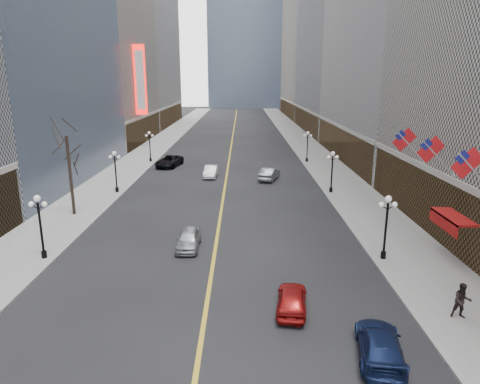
{
  "coord_description": "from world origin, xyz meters",
  "views": [
    {
      "loc": [
        1.94,
        2.44,
        12.22
      ],
      "look_at": [
        1.88,
        20.87,
        7.33
      ],
      "focal_mm": 32.0,
      "sensor_mm": 36.0,
      "label": 1
    }
  ],
  "objects_px": {
    "streetlamp_west_3": "(150,143)",
    "car_sb_far": "(270,174)",
    "streetlamp_east_2": "(332,167)",
    "car_sb_near": "(380,345)",
    "streetlamp_west_1": "(40,220)",
    "car_sb_mid": "(292,299)",
    "car_nb_near": "(188,239)",
    "car_nb_far": "(169,161)",
    "car_nb_mid": "(211,171)",
    "streetlamp_west_2": "(115,167)",
    "streetlamp_east_1": "(387,221)",
    "streetlamp_east_3": "(307,143)"
  },
  "relations": [
    {
      "from": "streetlamp_west_3",
      "to": "car_sb_far",
      "type": "xyz_separation_m",
      "value": [
        17.23,
        -11.55,
        -2.12
      ]
    },
    {
      "from": "streetlamp_east_2",
      "to": "car_sb_far",
      "type": "bearing_deg",
      "value": 134.62
    },
    {
      "from": "car_sb_near",
      "to": "car_sb_far",
      "type": "distance_m",
      "value": 35.38
    },
    {
      "from": "streetlamp_west_1",
      "to": "car_sb_near",
      "type": "distance_m",
      "value": 22.8
    },
    {
      "from": "car_sb_mid",
      "to": "car_nb_near",
      "type": "bearing_deg",
      "value": -44.99
    },
    {
      "from": "streetlamp_west_1",
      "to": "car_sb_far",
      "type": "height_order",
      "value": "streetlamp_west_1"
    },
    {
      "from": "car_nb_far",
      "to": "car_sb_mid",
      "type": "xyz_separation_m",
      "value": [
        13.1,
        -39.41,
        -0.13
      ]
    },
    {
      "from": "car_nb_mid",
      "to": "car_sb_mid",
      "type": "height_order",
      "value": "car_nb_mid"
    },
    {
      "from": "streetlamp_west_2",
      "to": "car_sb_near",
      "type": "height_order",
      "value": "streetlamp_west_2"
    },
    {
      "from": "streetlamp_east_1",
      "to": "car_sb_far",
      "type": "distance_m",
      "value": 25.35
    },
    {
      "from": "streetlamp_west_3",
      "to": "streetlamp_east_2",
      "type": "bearing_deg",
      "value": -37.33
    },
    {
      "from": "car_nb_near",
      "to": "streetlamp_east_2",
      "type": "bearing_deg",
      "value": 48.85
    },
    {
      "from": "streetlamp_east_1",
      "to": "car_sb_far",
      "type": "height_order",
      "value": "streetlamp_east_1"
    },
    {
      "from": "streetlamp_west_3",
      "to": "car_nb_near",
      "type": "distance_m",
      "value": 35.25
    },
    {
      "from": "car_nb_mid",
      "to": "car_nb_far",
      "type": "xyz_separation_m",
      "value": [
        -6.42,
        6.72,
        0.08
      ]
    },
    {
      "from": "streetlamp_west_2",
      "to": "car_sb_far",
      "type": "distance_m",
      "value": 18.52
    },
    {
      "from": "streetlamp_east_1",
      "to": "car_sb_mid",
      "type": "distance_m",
      "value": 9.99
    },
    {
      "from": "car_nb_mid",
      "to": "streetlamp_east_3",
      "type": "bearing_deg",
      "value": 38.46
    },
    {
      "from": "streetlamp_east_2",
      "to": "car_nb_far",
      "type": "xyz_separation_m",
      "value": [
        -20.22,
        14.76,
        -2.1
      ]
    },
    {
      "from": "streetlamp_east_1",
      "to": "car_nb_far",
      "type": "xyz_separation_m",
      "value": [
        -20.22,
        32.76,
        -2.1
      ]
    },
    {
      "from": "streetlamp_east_2",
      "to": "car_sb_far",
      "type": "relative_size",
      "value": 0.96
    },
    {
      "from": "streetlamp_west_1",
      "to": "car_sb_mid",
      "type": "height_order",
      "value": "streetlamp_west_1"
    },
    {
      "from": "car_nb_mid",
      "to": "car_sb_far",
      "type": "height_order",
      "value": "car_sb_far"
    },
    {
      "from": "streetlamp_west_2",
      "to": "car_nb_mid",
      "type": "height_order",
      "value": "streetlamp_west_2"
    },
    {
      "from": "streetlamp_west_1",
      "to": "streetlamp_west_3",
      "type": "relative_size",
      "value": 1.0
    },
    {
      "from": "streetlamp_east_1",
      "to": "streetlamp_west_3",
      "type": "xyz_separation_m",
      "value": [
        -23.6,
        36.0,
        0.0
      ]
    },
    {
      "from": "streetlamp_east_3",
      "to": "car_sb_mid",
      "type": "bearing_deg",
      "value": -99.48
    },
    {
      "from": "streetlamp_west_2",
      "to": "car_nb_near",
      "type": "bearing_deg",
      "value": -58.18
    },
    {
      "from": "streetlamp_west_2",
      "to": "car_sb_far",
      "type": "bearing_deg",
      "value": 20.52
    },
    {
      "from": "streetlamp_west_1",
      "to": "streetlamp_west_3",
      "type": "bearing_deg",
      "value": 90.0
    },
    {
      "from": "streetlamp_east_3",
      "to": "car_nb_near",
      "type": "distance_m",
      "value": 36.57
    },
    {
      "from": "streetlamp_west_2",
      "to": "car_nb_near",
      "type": "xyz_separation_m",
      "value": [
        9.8,
        -15.79,
        -2.2
      ]
    },
    {
      "from": "streetlamp_east_1",
      "to": "streetlamp_east_3",
      "type": "height_order",
      "value": "same"
    },
    {
      "from": "streetlamp_east_2",
      "to": "car_nb_near",
      "type": "height_order",
      "value": "streetlamp_east_2"
    },
    {
      "from": "streetlamp_east_1",
      "to": "streetlamp_west_3",
      "type": "distance_m",
      "value": 43.05
    },
    {
      "from": "streetlamp_east_2",
      "to": "streetlamp_west_3",
      "type": "xyz_separation_m",
      "value": [
        -23.6,
        18.0,
        0.0
      ]
    },
    {
      "from": "car_nb_near",
      "to": "car_sb_far",
      "type": "bearing_deg",
      "value": 71.51
    },
    {
      "from": "streetlamp_west_3",
      "to": "car_nb_far",
      "type": "relative_size",
      "value": 0.78
    },
    {
      "from": "car_nb_mid",
      "to": "car_nb_far",
      "type": "distance_m",
      "value": 9.3
    },
    {
      "from": "streetlamp_east_1",
      "to": "car_sb_mid",
      "type": "height_order",
      "value": "streetlamp_east_1"
    },
    {
      "from": "car_nb_mid",
      "to": "streetlamp_east_1",
      "type": "bearing_deg",
      "value": -59.44
    },
    {
      "from": "streetlamp_east_2",
      "to": "streetlamp_west_2",
      "type": "height_order",
      "value": "same"
    },
    {
      "from": "car_nb_far",
      "to": "car_sb_near",
      "type": "bearing_deg",
      "value": -57.63
    },
    {
      "from": "streetlamp_west_3",
      "to": "car_sb_mid",
      "type": "bearing_deg",
      "value": -68.87
    },
    {
      "from": "streetlamp_west_2",
      "to": "streetlamp_east_1",
      "type": "bearing_deg",
      "value": -37.33
    },
    {
      "from": "streetlamp_east_1",
      "to": "streetlamp_east_2",
      "type": "height_order",
      "value": "same"
    },
    {
      "from": "car_nb_near",
      "to": "car_sb_near",
      "type": "distance_m",
      "value": 16.51
    },
    {
      "from": "car_nb_far",
      "to": "car_sb_far",
      "type": "bearing_deg",
      "value": -19.4
    },
    {
      "from": "streetlamp_east_1",
      "to": "car_nb_near",
      "type": "xyz_separation_m",
      "value": [
        -13.8,
        2.21,
        -2.2
      ]
    },
    {
      "from": "streetlamp_east_3",
      "to": "car_sb_far",
      "type": "height_order",
      "value": "streetlamp_east_3"
    }
  ]
}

